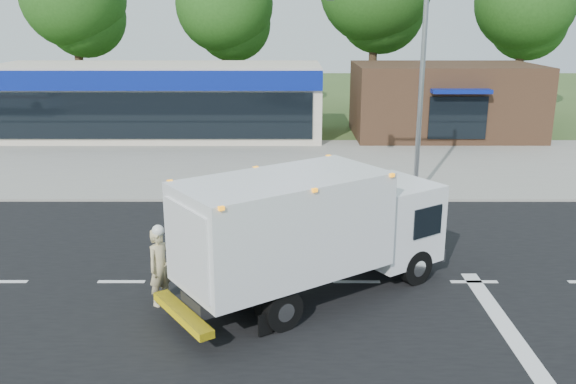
# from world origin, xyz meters

# --- Properties ---
(ground) EXTENTS (120.00, 120.00, 0.00)m
(ground) POSITION_xyz_m (0.00, 0.00, 0.00)
(ground) COLOR #385123
(ground) RESTS_ON ground
(road_asphalt) EXTENTS (60.00, 14.00, 0.02)m
(road_asphalt) POSITION_xyz_m (0.00, 0.00, 0.00)
(road_asphalt) COLOR black
(road_asphalt) RESTS_ON ground
(sidewalk) EXTENTS (60.00, 2.40, 0.12)m
(sidewalk) POSITION_xyz_m (0.00, 8.20, 0.06)
(sidewalk) COLOR gray
(sidewalk) RESTS_ON ground
(parking_apron) EXTENTS (60.00, 9.00, 0.02)m
(parking_apron) POSITION_xyz_m (0.00, 14.00, 0.01)
(parking_apron) COLOR gray
(parking_apron) RESTS_ON ground
(lane_markings) EXTENTS (55.20, 7.00, 0.01)m
(lane_markings) POSITION_xyz_m (1.35, -1.35, 0.02)
(lane_markings) COLOR silver
(lane_markings) RESTS_ON road_asphalt
(ems_box_truck) EXTENTS (7.02, 5.77, 3.12)m
(ems_box_truck) POSITION_xyz_m (-1.22, -0.84, 1.80)
(ems_box_truck) COLOR black
(ems_box_truck) RESTS_ON ground
(emergency_worker) EXTENTS (0.75, 0.81, 1.97)m
(emergency_worker) POSITION_xyz_m (-4.71, -1.20, 0.96)
(emergency_worker) COLOR #C7B585
(emergency_worker) RESTS_ON ground
(retail_strip_mall) EXTENTS (18.00, 6.20, 4.00)m
(retail_strip_mall) POSITION_xyz_m (-9.00, 19.93, 2.01)
(retail_strip_mall) COLOR beige
(retail_strip_mall) RESTS_ON ground
(brown_storefront) EXTENTS (10.00, 6.70, 4.00)m
(brown_storefront) POSITION_xyz_m (7.00, 19.98, 2.00)
(brown_storefront) COLOR #382316
(brown_storefront) RESTS_ON ground
(traffic_signal_pole) EXTENTS (3.51, 0.25, 8.00)m
(traffic_signal_pole) POSITION_xyz_m (2.35, 7.60, 4.92)
(traffic_signal_pole) COLOR gray
(traffic_signal_pole) RESTS_ON ground
(background_trees) EXTENTS (36.77, 7.39, 12.10)m
(background_trees) POSITION_xyz_m (-0.85, 28.16, 7.38)
(background_trees) COLOR #332114
(background_trees) RESTS_ON ground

